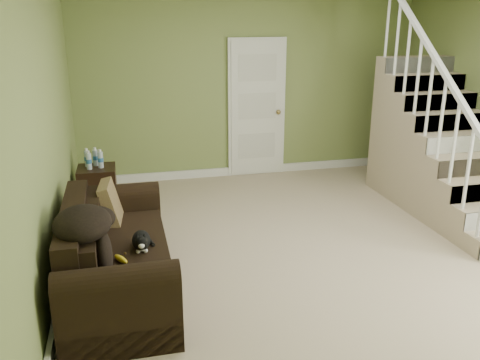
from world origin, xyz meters
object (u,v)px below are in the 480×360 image
cat (142,241)px  banana (121,259)px  side_table (98,187)px  sofa (113,259)px

cat → banana: bearing=-131.2°
cat → banana: cat is taller
side_table → cat: 2.25m
cat → banana: size_ratio=2.35×
sofa → side_table: (-0.19, 2.07, -0.02)m
side_table → cat: bearing=-78.8°
sofa → cat: bearing=-28.5°
cat → sofa: bearing=153.4°
sofa → banana: sofa is taller
sofa → banana: bearing=-78.1°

